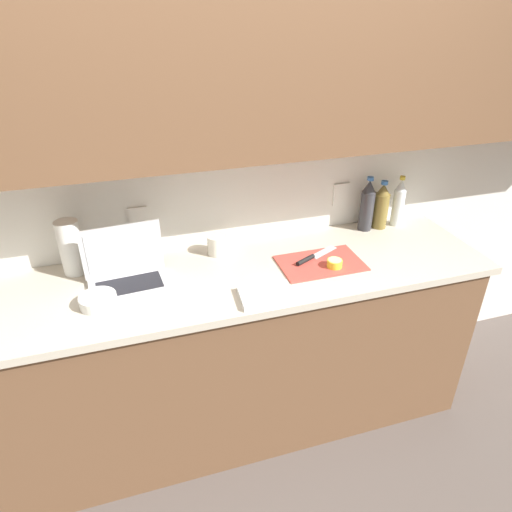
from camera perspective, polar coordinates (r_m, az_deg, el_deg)
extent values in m
plane|color=#564C47|center=(2.66, -3.13, -19.63)|extent=(12.00, 12.00, 0.00)
cube|color=white|center=(2.20, -6.37, 10.51)|extent=(5.20, 0.06, 2.60)
cube|color=white|center=(2.21, -14.50, 4.48)|extent=(0.09, 0.01, 0.12)
cube|color=white|center=(2.46, 10.57, 7.58)|extent=(0.09, 0.01, 0.12)
cube|color=brown|center=(1.91, -5.97, 22.13)|extent=(4.42, 0.32, 0.70)
cube|color=brown|center=(2.34, -3.45, -12.40)|extent=(2.39, 0.60, 0.90)
cube|color=beige|center=(2.06, -3.83, -2.71)|extent=(2.47, 0.64, 0.03)
cube|color=silver|center=(2.02, -15.49, -3.72)|extent=(0.35, 0.26, 0.02)
cube|color=black|center=(2.01, -15.53, -3.46)|extent=(0.28, 0.16, 0.00)
cube|color=silver|center=(2.05, -16.37, 0.71)|extent=(0.34, 0.04, 0.23)
cube|color=white|center=(2.05, -16.35, 0.64)|extent=(0.30, 0.03, 0.20)
cube|color=#D1473D|center=(2.15, 8.06, -0.89)|extent=(0.39, 0.25, 0.01)
cube|color=silver|center=(2.23, 8.45, 0.50)|extent=(0.16, 0.10, 0.00)
cylinder|color=black|center=(2.13, 6.21, -0.49)|extent=(0.11, 0.07, 0.02)
cylinder|color=yellow|center=(2.11, 9.80, -0.91)|extent=(0.07, 0.07, 0.03)
cylinder|color=#F4EAA3|center=(2.10, 9.84, -0.47)|extent=(0.06, 0.06, 0.00)
cylinder|color=#333338|center=(2.48, 13.63, 5.51)|extent=(0.07, 0.07, 0.21)
cone|color=#333338|center=(2.43, 14.01, 8.46)|extent=(0.07, 0.07, 0.06)
cylinder|color=#3366B2|center=(2.41, 14.13, 9.37)|extent=(0.03, 0.03, 0.02)
cylinder|color=olive|center=(2.53, 15.30, 5.47)|extent=(0.08, 0.08, 0.19)
cone|color=olive|center=(2.48, 15.67, 8.03)|extent=(0.07, 0.07, 0.06)
cylinder|color=#3366B2|center=(2.47, 15.79, 8.82)|extent=(0.04, 0.04, 0.02)
cylinder|color=silver|center=(2.58, 17.30, 5.79)|extent=(0.06, 0.06, 0.20)
cone|color=silver|center=(2.53, 17.73, 8.46)|extent=(0.05, 0.05, 0.06)
cylinder|color=gold|center=(2.52, 17.86, 9.27)|extent=(0.03, 0.03, 0.02)
cylinder|color=silver|center=(2.20, -4.87, 1.42)|extent=(0.09, 0.09, 0.09)
cube|color=silver|center=(2.21, -3.42, 1.73)|extent=(0.02, 0.01, 0.05)
cylinder|color=white|center=(1.94, -19.13, -5.28)|extent=(0.15, 0.15, 0.05)
cylinder|color=white|center=(2.16, -22.13, 1.00)|extent=(0.10, 0.10, 0.25)
cube|color=white|center=(1.89, 1.33, -4.95)|extent=(0.23, 0.18, 0.02)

